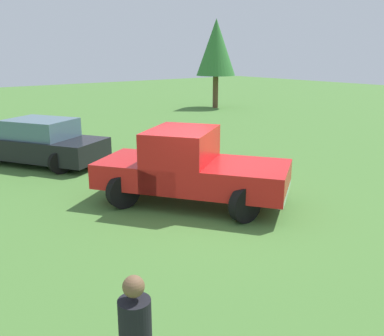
# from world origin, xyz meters

# --- Properties ---
(ground_plane) EXTENTS (80.00, 80.00, 0.00)m
(ground_plane) POSITION_xyz_m (0.00, 0.00, 0.00)
(ground_plane) COLOR #477533
(pickup_truck) EXTENTS (4.12, 4.84, 1.83)m
(pickup_truck) POSITION_xyz_m (-0.00, 0.66, 0.95)
(pickup_truck) COLOR black
(pickup_truck) RESTS_ON ground_plane
(sedan_near) EXTENTS (3.86, 4.94, 1.49)m
(sedan_near) POSITION_xyz_m (-1.54, 6.79, 0.70)
(sedan_near) COLOR black
(sedan_near) RESTS_ON ground_plane
(tree_back_right) EXTENTS (2.51, 2.51, 5.62)m
(tree_back_right) POSITION_xyz_m (12.66, 14.00, 3.82)
(tree_back_right) COLOR brown
(tree_back_right) RESTS_ON ground_plane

